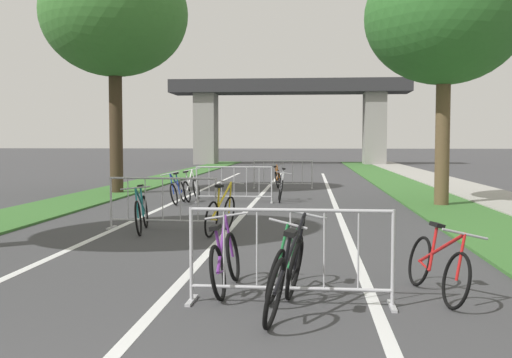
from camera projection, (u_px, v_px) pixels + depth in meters
grass_verge_left at (143, 184)px, 25.08m from camera, size 2.02×54.71×0.05m
grass_verge_right at (401, 185)px, 24.17m from camera, size 2.02×54.71×0.05m
sidewalk_path_right at (455, 185)px, 23.98m from camera, size 2.14×54.71×0.08m
lane_stripe_center at (255, 201)px, 18.11m from camera, size 0.14×31.65×0.01m
lane_stripe_right_lane at (334, 202)px, 17.90m from camera, size 0.14×31.65×0.01m
lane_stripe_left_lane at (179, 200)px, 18.31m from camera, size 0.14×31.65×0.01m
overpass_bridge at (289, 104)px, 47.04m from camera, size 18.27×3.35×6.47m
tree_left_oak_near at (114, 15)px, 20.37m from camera, size 4.90×4.90×8.11m
tree_right_oak_mid at (445, 17)px, 16.34m from camera, size 4.28×4.28×6.93m
crowd_barrier_nearest at (290, 257)px, 6.59m from camera, size 2.24×0.48×1.05m
crowd_barrier_second at (163, 204)px, 12.25m from camera, size 2.26×0.57×1.05m
crowd_barrier_third at (234, 185)px, 17.61m from camera, size 2.25×0.51×1.05m
crowd_barrier_fourth at (283, 175)px, 22.93m from camera, size 2.24×0.48×1.05m
bicycle_purple_0 at (225, 261)px, 7.23m from camera, size 0.53×1.60×0.89m
bicycle_white_1 at (191, 189)px, 18.21m from camera, size 0.52×1.71×0.97m
bicycle_silver_2 at (281, 189)px, 18.00m from camera, size 0.46×1.63×0.99m
bicycle_black_3 at (286, 277)px, 6.23m from camera, size 0.65×1.80×1.04m
bicycle_orange_4 at (278, 178)px, 23.37m from camera, size 0.46×1.75×0.92m
bicycle_teal_5 at (142, 213)px, 11.92m from camera, size 0.56×1.76×0.94m
bicycle_blue_6 at (178, 191)px, 17.31m from camera, size 0.54×1.58×0.95m
bicycle_yellow_7 at (221, 213)px, 11.69m from camera, size 0.62×1.70×1.00m
bicycle_red_8 at (437, 266)px, 6.93m from camera, size 0.68×1.68×0.86m
bicycle_green_9 at (287, 264)px, 7.07m from camera, size 0.49×1.66×0.94m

